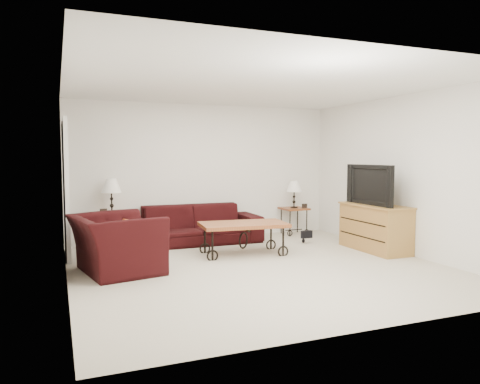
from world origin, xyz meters
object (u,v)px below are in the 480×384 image
Objects in this scene: sofa at (195,224)px; lamp_left at (112,196)px; side_table_left at (112,230)px; coffee_table at (243,239)px; lamp_right at (294,194)px; armchair at (116,244)px; television at (375,185)px; backpack at (303,231)px; tv_stand at (375,228)px; side_table_right at (294,221)px.

sofa is 1.52m from lamp_left.
side_table_left is 0.44× the size of coffee_table.
coffee_table is (-1.63, -1.35, -0.54)m from lamp_right.
lamp_right is 0.45× the size of armchair.
lamp_left is 0.52× the size of television.
lamp_left is (-1.41, 0.18, 0.54)m from sofa.
armchair is 3.47m from backpack.
coffee_table is 2.18m from tv_stand.
side_table_right is 0.45× the size of armchair.
lamp_left reaches higher than sofa.
tv_stand is (0.49, -1.87, -0.42)m from lamp_right.
television reaches higher than backpack.
lamp_left is at bearing -16.13° from armchair.
tv_stand is (2.56, -1.69, 0.04)m from sofa.
backpack is at bearing -107.54° from lamp_right.
sofa is 2.13m from lamp_right.
lamp_right is at bearing 0.00° from lamp_left.
sofa is at bearing -55.99° from armchair.
television is at bearing -33.64° from sofa.
tv_stand reaches higher than side_table_right.
sofa is at bearing -7.30° from side_table_left.
side_table_left is 1.10× the size of side_table_right.
lamp_left is at bearing 172.70° from sofa.
armchair is at bearing -154.13° from lamp_right.
television is at bearing 180.00° from tv_stand.
armchair is 1.05× the size of television.
lamp_left reaches higher than tv_stand.
side_table_right is at bearing 0.00° from lamp_right.
lamp_left is 4.41m from tv_stand.
television is (2.09, -0.52, 0.83)m from coffee_table.
coffee_table is 1.18× the size of television.
coffee_table is 1.44m from backpack.
side_table_left is (-1.41, 0.18, -0.04)m from sofa.
backpack is (3.21, -0.86, -0.08)m from side_table_left.
television reaches higher than armchair.
side_table_left is 0.49× the size of armchair.
television reaches higher than sofa.
side_table_left is 1.00× the size of lamp_left.
backpack is at bearing -107.54° from side_table_right.
lamp_left reaches higher than lamp_right.
side_table_left is at bearing 0.00° from lamp_left.
backpack is at bearing 126.93° from tv_stand.
tv_stand is at bearing -33.43° from sofa.
lamp_left is 1.83m from armchair.
lamp_left is 0.49× the size of armchair.
lamp_left reaches higher than armchair.
tv_stand is 1.27m from backpack.
lamp_right is (2.07, 0.18, 0.46)m from sofa.
armchair is 2.86× the size of backpack.
lamp_right is 4.04m from armchair.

